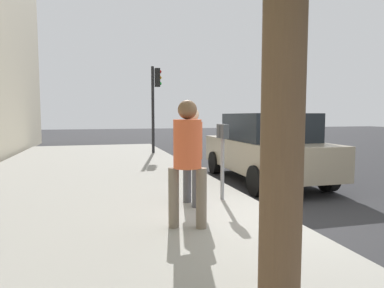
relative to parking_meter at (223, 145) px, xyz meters
name	(u,v)px	position (x,y,z in m)	size (l,w,h in m)	color
ground_plane	(286,225)	(-1.24, -0.59, -1.17)	(80.00, 80.00, 0.00)	#2B2B2D
sidewalk_slab	(85,240)	(-1.24, 2.41, -1.09)	(28.00, 6.00, 0.15)	gray
parking_meter	(223,145)	(0.00, 0.00, 0.00)	(0.36, 0.12, 1.41)	gray
pedestrian_at_meter	(192,148)	(-0.19, 0.65, -0.01)	(0.52, 0.37, 1.71)	#47474C
pedestrian_bystander	(187,153)	(-1.34, 1.03, 0.03)	(0.39, 0.51, 1.78)	#726656
parked_sedan_near	(265,148)	(1.98, -1.94, -0.27)	(4.45, 2.06, 1.77)	gray
traffic_signal	(155,95)	(8.15, -0.12, 1.41)	(0.24, 0.44, 3.60)	black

